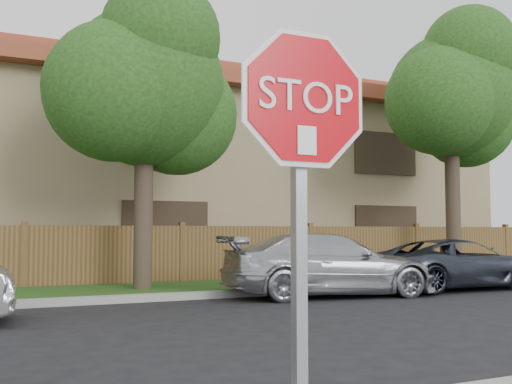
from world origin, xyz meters
name	(u,v)px	position (x,y,z in m)	size (l,w,h in m)	color
far_curb	(34,303)	(0.00, 8.15, 0.07)	(70.00, 0.30, 0.15)	gray
grass_strip	(28,296)	(0.00, 9.80, 0.06)	(70.00, 3.00, 0.12)	#1E4714
fence	(24,258)	(0.00, 11.40, 0.80)	(70.00, 0.12, 1.60)	brown
apartment_building	(14,168)	(0.00, 17.00, 3.53)	(35.20, 9.20, 7.20)	#99885F
tree_mid	(147,87)	(2.52, 9.57, 4.87)	(4.80, 3.90, 7.35)	#382B21
tree_right	(454,96)	(12.02, 9.57, 5.57)	(4.80, 3.90, 8.20)	#382B21
stop_sign	(303,161)	(0.51, -1.48, 1.83)	(1.01, 0.13, 2.55)	gray
sedan_right	(329,265)	(6.16, 7.38, 0.70)	(1.97, 4.85, 1.41)	#A6A8AD
sedan_far_right	(458,264)	(10.03, 7.45, 0.63)	(2.08, 4.51, 1.25)	#323743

